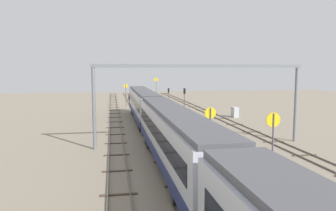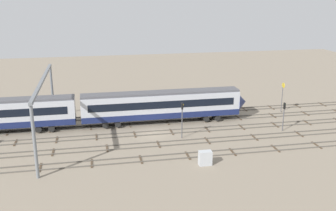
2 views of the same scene
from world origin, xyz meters
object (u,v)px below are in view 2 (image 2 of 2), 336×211
(signal_light_trackside_approach, at_px, (284,112))
(relay_cabinet, at_px, (205,158))
(signal_light_trackside_departure, at_px, (182,115))
(speed_sign_far_trackside, at_px, (282,93))
(overhead_gantry, at_px, (43,93))

(signal_light_trackside_approach, xyz_separation_m, relay_cabinet, (-14.33, -8.93, -1.93))
(signal_light_trackside_approach, bearing_deg, signal_light_trackside_departure, 179.94)
(signal_light_trackside_departure, height_order, relay_cabinet, signal_light_trackside_departure)
(signal_light_trackside_approach, bearing_deg, speed_sign_far_trackside, 64.43)
(relay_cabinet, bearing_deg, overhead_gantry, 148.89)
(overhead_gantry, relative_size, signal_light_trackside_departure, 4.47)
(speed_sign_far_trackside, xyz_separation_m, signal_light_trackside_approach, (-4.13, -8.62, -0.41))
(overhead_gantry, height_order, signal_light_trackside_approach, overhead_gantry)
(speed_sign_far_trackside, bearing_deg, signal_light_trackside_departure, -155.77)
(speed_sign_far_trackside, bearing_deg, signal_light_trackside_approach, -115.57)
(overhead_gantry, distance_m, relay_cabinet, 22.65)
(relay_cabinet, bearing_deg, speed_sign_far_trackside, 43.56)
(signal_light_trackside_departure, relative_size, relay_cabinet, 2.95)
(signal_light_trackside_approach, height_order, relay_cabinet, signal_light_trackside_approach)
(speed_sign_far_trackside, xyz_separation_m, relay_cabinet, (-18.45, -17.55, -2.35))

